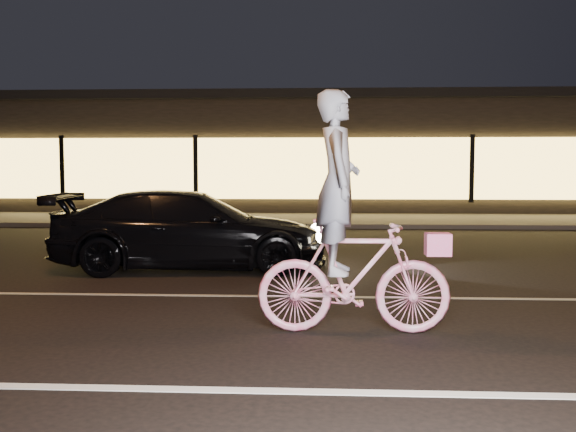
{
  "coord_description": "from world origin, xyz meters",
  "views": [
    {
      "loc": [
        -0.34,
        -6.2,
        1.7
      ],
      "look_at": [
        -0.7,
        0.6,
        1.16
      ],
      "focal_mm": 40.0,
      "sensor_mm": 36.0,
      "label": 1
    }
  ],
  "objects": [
    {
      "name": "ground",
      "position": [
        0.0,
        0.0,
        0.0
      ],
      "size": [
        90.0,
        90.0,
        0.0
      ],
      "primitive_type": "plane",
      "color": "black",
      "rests_on": "ground"
    },
    {
      "name": "lane_stripe_near",
      "position": [
        0.0,
        -1.5,
        0.0
      ],
      "size": [
        60.0,
        0.12,
        0.01
      ],
      "primitive_type": "cube",
      "color": "silver",
      "rests_on": "ground"
    },
    {
      "name": "lane_stripe_far",
      "position": [
        0.0,
        2.0,
        0.0
      ],
      "size": [
        60.0,
        0.1,
        0.01
      ],
      "primitive_type": "cube",
      "color": "gray",
      "rests_on": "ground"
    },
    {
      "name": "sidewalk",
      "position": [
        0.0,
        13.0,
        0.06
      ],
      "size": [
        30.0,
        4.0,
        0.12
      ],
      "primitive_type": "cube",
      "color": "#383533",
      "rests_on": "ground"
    },
    {
      "name": "storefront",
      "position": [
        0.0,
        18.97,
        2.15
      ],
      "size": [
        25.4,
        8.42,
        4.2
      ],
      "color": "black",
      "rests_on": "ground"
    },
    {
      "name": "cyclist",
      "position": [
        -0.06,
        0.23,
        0.87
      ],
      "size": [
        1.95,
        0.67,
        2.45
      ],
      "rotation": [
        0.0,
        0.0,
        1.57
      ],
      "color": "#FB3276",
      "rests_on": "ground"
    },
    {
      "name": "sedan",
      "position": [
        -2.48,
        4.15,
        0.65
      ],
      "size": [
        4.59,
        2.19,
        1.29
      ],
      "rotation": [
        0.0,
        0.0,
        1.66
      ],
      "color": "black",
      "rests_on": "ground"
    }
  ]
}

